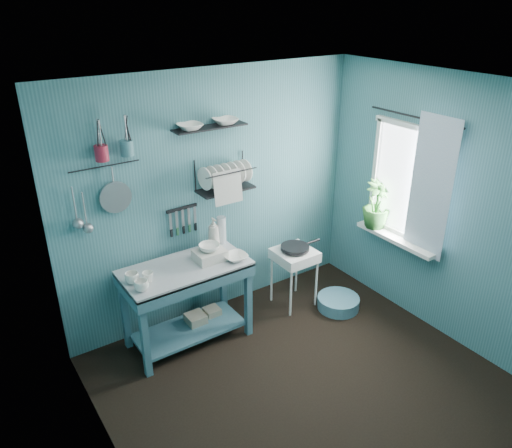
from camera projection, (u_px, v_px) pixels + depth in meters
floor at (306, 385)px, 4.32m from camera, size 3.20×3.20×0.00m
ceiling at (322, 92)px, 3.26m from camera, size 3.20×3.20×0.00m
wall_back at (215, 197)px, 4.92m from camera, size 3.20×0.00×3.20m
wall_front at (494, 372)px, 2.66m from camera, size 3.20×0.00×3.20m
wall_left at (107, 332)px, 2.98m from camera, size 0.00×3.00×3.00m
wall_right at (446, 212)px, 4.60m from camera, size 0.00×3.00×3.00m
work_counter at (188, 304)px, 4.71m from camera, size 1.24×0.77×0.82m
mug_left at (141, 286)px, 4.15m from camera, size 0.12×0.12×0.10m
mug_mid at (148, 277)px, 4.28m from camera, size 0.14×0.14×0.09m
mug_right at (132, 278)px, 4.26m from camera, size 0.17×0.17×0.10m
wash_tub at (210, 255)px, 4.63m from camera, size 0.28×0.22×0.10m
tub_bowl at (209, 247)px, 4.60m from camera, size 0.20×0.19×0.06m
soap_bottle at (214, 232)px, 4.84m from camera, size 0.11×0.12×0.30m
water_bottle at (221, 230)px, 4.91m from camera, size 0.09×0.09×0.28m
counter_bowl at (235, 257)px, 4.64m from camera, size 0.22×0.22×0.05m
hotplate_stand at (294, 277)px, 5.33m from camera, size 0.41×0.41×0.64m
frying_pan at (295, 248)px, 5.18m from camera, size 0.30×0.30×0.03m
knife_strip at (182, 208)px, 4.71m from camera, size 0.32×0.03×0.03m
dish_rack at (225, 174)px, 4.73m from camera, size 0.58×0.31×0.32m
upper_shelf at (210, 127)px, 4.49m from camera, size 0.70×0.19×0.02m
shelf_bowl_left at (190, 123)px, 4.36m from camera, size 0.22×0.22×0.05m
shelf_bowl_right at (225, 112)px, 4.52m from camera, size 0.24×0.24×0.06m
utensil_cup_magenta at (101, 153)px, 4.03m from camera, size 0.11×0.11×0.13m
utensil_cup_teal at (127, 148)px, 4.14m from camera, size 0.11×0.11×0.13m
colander at (116, 197)px, 4.27m from camera, size 0.28×0.03×0.28m
ladle_outer at (74, 204)px, 4.09m from camera, size 0.01×0.01×0.30m
ladle_inner at (84, 209)px, 4.16m from camera, size 0.01×0.01×0.30m
hook_rail at (105, 166)px, 4.14m from camera, size 0.60×0.01×0.01m
window_glass at (409, 183)px, 4.87m from camera, size 0.00×1.10×1.10m
windowsill at (396, 239)px, 5.07m from camera, size 0.16×0.95×0.04m
curtain at (431, 188)px, 4.59m from camera, size 0.00×1.35×1.35m
curtain_rod at (415, 117)px, 4.57m from camera, size 0.02×1.05×0.02m
potted_plant at (377, 204)px, 5.18m from camera, size 0.29×0.29×0.51m
storage_tin_large at (196, 324)px, 4.93m from camera, size 0.18×0.18×0.22m
storage_tin_small at (212, 317)px, 5.06m from camera, size 0.15×0.15×0.20m
floor_basin at (338, 303)px, 5.35m from camera, size 0.45×0.45×0.13m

